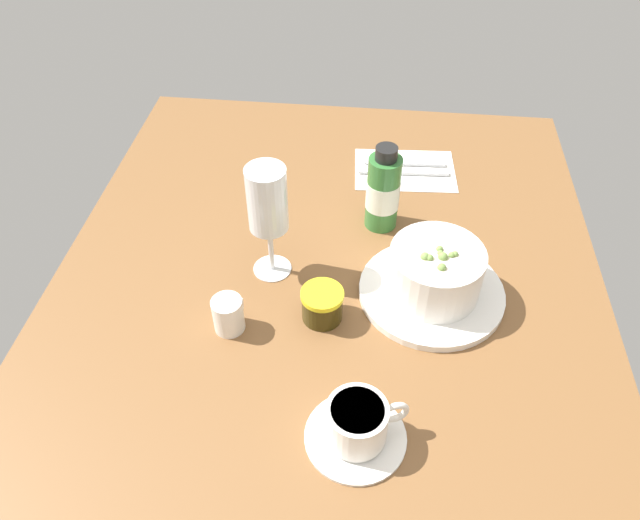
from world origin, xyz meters
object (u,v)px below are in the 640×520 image
at_px(wine_glass, 267,204).
at_px(jam_jar, 319,304).
at_px(coffee_cup, 357,425).
at_px(creamer_jug, 229,314).
at_px(cutlery_setting, 403,169).
at_px(sauce_bottle_green, 383,191).
at_px(porridge_bowl, 434,275).

bearing_deg(wine_glass, jam_jar, -136.73).
relative_size(coffee_cup, creamer_jug, 2.11).
bearing_deg(cutlery_setting, sauce_bottle_green, 167.11).
bearing_deg(creamer_jug, cutlery_setting, -30.46).
bearing_deg(wine_glass, porridge_bowl, -96.63).
xyz_separation_m(porridge_bowl, coffee_cup, (-0.25, 0.10, -0.01)).
xyz_separation_m(creamer_jug, jam_jar, (0.03, -0.12, -0.00)).
distance_m(porridge_bowl, sauce_bottle_green, 0.18).
relative_size(porridge_bowl, jam_jar, 3.53).
xyz_separation_m(coffee_cup, jam_jar, (0.19, 0.07, -0.00)).
relative_size(porridge_bowl, sauce_bottle_green, 1.43).
distance_m(cutlery_setting, creamer_jug, 0.47).
xyz_separation_m(coffee_cup, sauce_bottle_green, (0.40, -0.01, 0.04)).
height_order(coffee_cup, wine_glass, wine_glass).
xyz_separation_m(coffee_cup, creamer_jug, (0.15, 0.19, -0.00)).
relative_size(coffee_cup, sauce_bottle_green, 0.83).
bearing_deg(cutlery_setting, coffee_cup, 174.92).
distance_m(creamer_jug, jam_jar, 0.13).
bearing_deg(creamer_jug, porridge_bowl, -71.80).
distance_m(wine_glass, sauce_bottle_green, 0.22).
xyz_separation_m(creamer_jug, sauce_bottle_green, (0.25, -0.20, 0.04)).
xyz_separation_m(cutlery_setting, creamer_jug, (-0.40, 0.24, 0.03)).
relative_size(wine_glass, sauce_bottle_green, 1.25).
height_order(jam_jar, sauce_bottle_green, sauce_bottle_green).
distance_m(coffee_cup, creamer_jug, 0.24).
bearing_deg(sauce_bottle_green, cutlery_setting, -12.89).
relative_size(cutlery_setting, wine_glass, 1.02).
relative_size(jam_jar, sauce_bottle_green, 0.40).
height_order(coffee_cup, sauce_bottle_green, sauce_bottle_green).
bearing_deg(creamer_jug, jam_jar, -74.65).
bearing_deg(sauce_bottle_green, creamer_jug, 140.85).
bearing_deg(porridge_bowl, wine_glass, 83.37).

